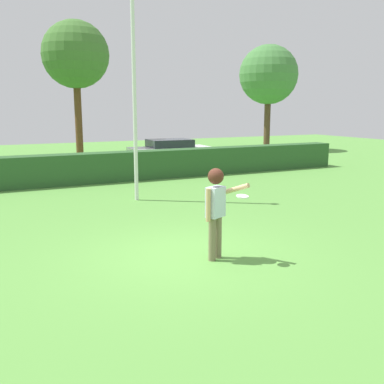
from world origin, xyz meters
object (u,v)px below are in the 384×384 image
lamppost (134,74)px  willow_tree (76,55)px  person (216,203)px  parked_car_white (170,150)px  frisbee (242,196)px  maple_tree (269,75)px

lamppost → willow_tree: bearing=86.5°
person → lamppost: bearing=85.1°
person → parked_car_white: size_ratio=0.41×
lamppost → frisbee: bearing=-91.7°
person → parked_car_white: (5.25, 14.21, -0.41)m
frisbee → lamppost: 6.90m
person → maple_tree: (14.24, 18.17, 3.91)m
person → lamppost: (0.51, 5.99, 2.76)m
person → lamppost: 6.62m
parked_car_white → lamppost: bearing=-119.9°
lamppost → parked_car_white: (4.73, 8.22, -3.18)m
lamppost → willow_tree: willow_tree is taller
frisbee → willow_tree: (0.87, 17.41, 4.24)m
frisbee → lamppost: bearing=88.3°
parked_car_white → frisbee: bearing=-108.6°
willow_tree → parked_car_white: bearing=-34.5°
lamppost → parked_car_white: size_ratio=1.66×
frisbee → maple_tree: maple_tree is taller
willow_tree → maple_tree: (13.05, 1.16, -0.52)m
frisbee → parked_car_white: size_ratio=0.05×
frisbee → person: bearing=128.9°
lamppost → willow_tree: size_ratio=0.97×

